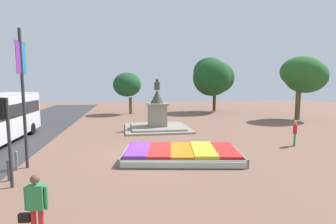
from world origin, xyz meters
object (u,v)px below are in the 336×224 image
Objects in this scene: banner_pole at (23,92)px; pedestrian_near_planter at (295,131)px; flower_planter at (182,154)px; kerb_bollard_mid_b at (17,160)px; pedestrian_with_handbag at (36,204)px; traffic_light_near_crossing at (5,125)px; statue_monument at (157,119)px; kerb_bollard_mid_a at (9,169)px.

banner_pole is 3.92× the size of pedestrian_near_planter.
kerb_bollard_mid_b is at bearing -174.76° from flower_planter.
banner_pole is at bearing -172.92° from pedestrian_near_planter.
pedestrian_with_handbag is (2.38, -6.26, -2.55)m from banner_pole.
traffic_light_near_crossing reaches higher than flower_planter.
statue_monument is at bearing 136.53° from pedestrian_near_planter.
kerb_bollard_mid_a is 1.00× the size of kerb_bollard_mid_b.
kerb_bollard_mid_b is at bearing -128.22° from statue_monument.
flower_planter is 8.42m from pedestrian_with_handbag.
traffic_light_near_crossing is at bearing -121.20° from statue_monument.
pedestrian_with_handbag is at bearing -61.49° from kerb_bollard_mid_a.
statue_monument reaches higher than kerb_bollard_mid_b.
flower_planter is 4.07× the size of pedestrian_near_planter.
banner_pole reaches higher than statue_monument.
flower_planter is 3.80× the size of pedestrian_with_handbag.
banner_pole reaches higher than kerb_bollard_mid_a.
banner_pole is (-7.29, -9.32, 2.67)m from statue_monument.
flower_planter is at bearing -88.60° from statue_monument.
traffic_light_near_crossing is 4.65m from pedestrian_with_handbag.
statue_monument reaches higher than flower_planter.
traffic_light_near_crossing is 3.80× the size of kerb_bollard_mid_b.
pedestrian_with_handbag reaches higher than flower_planter.
kerb_bollard_mid_a reaches higher than flower_planter.
traffic_light_near_crossing reaches higher than pedestrian_with_handbag.
kerb_bollard_mid_a is (-7.62, -2.03, 0.23)m from flower_planter.
banner_pole is at bearing 94.11° from traffic_light_near_crossing.
traffic_light_near_crossing is (-7.33, -2.80, 2.17)m from flower_planter.
banner_pole is at bearing 110.83° from pedestrian_with_handbag.
traffic_light_near_crossing is at bearing -85.89° from banner_pole.
kerb_bollard_mid_a is at bearing -166.95° from pedestrian_near_planter.
statue_monument is at bearing 51.98° from banner_pole.
pedestrian_near_planter is (7.85, -7.44, 0.06)m from statue_monument.
statue_monument is at bearing 58.80° from traffic_light_near_crossing.
pedestrian_near_planter is (7.63, 1.51, 0.70)m from flower_planter.
statue_monument is at bearing 91.40° from flower_planter.
kerb_bollard_mid_b reaches higher than kerb_bollard_mid_a.
pedestrian_with_handbag is (-4.90, -15.58, 0.11)m from statue_monument.
statue_monument is at bearing 51.78° from kerb_bollard_mid_b.
flower_planter is at bearing 20.87° from traffic_light_near_crossing.
kerb_bollard_mid_b is at bearing 103.53° from traffic_light_near_crossing.
kerb_bollard_mid_b is (-7.61, -9.66, -0.41)m from statue_monument.
banner_pole is (-0.17, 2.42, 1.13)m from traffic_light_near_crossing.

